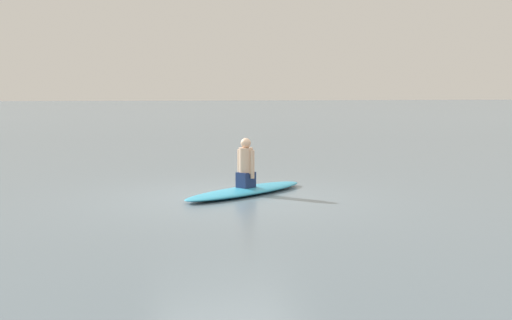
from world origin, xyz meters
name	(u,v)px	position (x,y,z in m)	size (l,w,h in m)	color
ground_plane	(229,198)	(0.00, 0.00, 0.00)	(400.00, 400.00, 0.00)	slate
surfboard	(246,191)	(0.43, 0.32, 0.06)	(2.99, 0.70, 0.12)	#339EC6
person_paddler	(246,165)	(0.43, 0.32, 0.53)	(0.37, 0.37, 0.89)	navy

